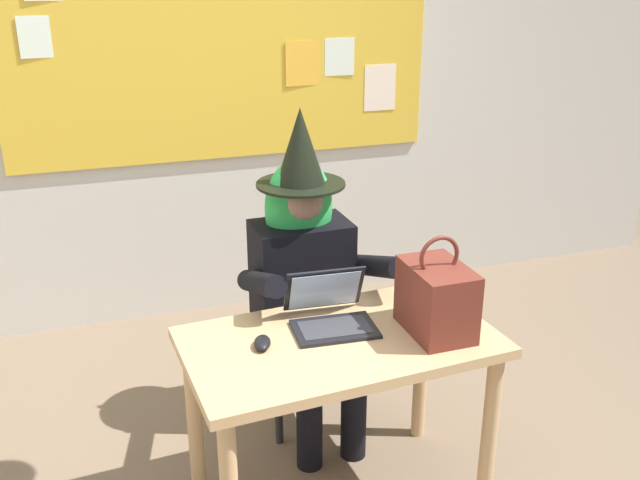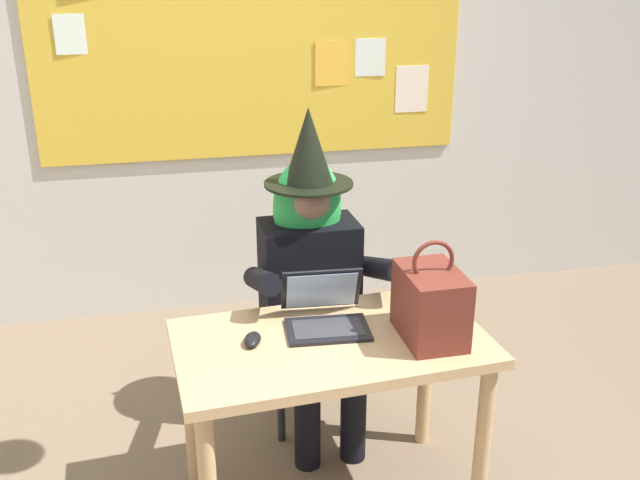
{
  "view_description": "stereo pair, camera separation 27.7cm",
  "coord_description": "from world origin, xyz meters",
  "px_view_note": "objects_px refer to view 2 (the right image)",
  "views": [
    {
      "loc": [
        -0.81,
        -2.09,
        2.01
      ],
      "look_at": [
        0.03,
        0.36,
        1.0
      ],
      "focal_mm": 40.2,
      "sensor_mm": 36.0,
      "label": 1
    },
    {
      "loc": [
        -0.55,
        -2.16,
        2.01
      ],
      "look_at": [
        0.03,
        0.36,
        1.0
      ],
      "focal_mm": 40.2,
      "sensor_mm": 36.0,
      "label": 2
    }
  ],
  "objects_px": {
    "chair_at_desk": "(307,312)",
    "computer_mouse": "(252,339)",
    "desk_main": "(332,366)",
    "laptop": "(325,314)",
    "handbag": "(431,304)",
    "person_costumed": "(312,265)"
  },
  "relations": [
    {
      "from": "desk_main",
      "to": "computer_mouse",
      "type": "height_order",
      "value": "computer_mouse"
    },
    {
      "from": "person_costumed",
      "to": "laptop",
      "type": "distance_m",
      "value": 0.45
    },
    {
      "from": "desk_main",
      "to": "computer_mouse",
      "type": "xyz_separation_m",
      "value": [
        -0.29,
        0.03,
        0.13
      ]
    },
    {
      "from": "chair_at_desk",
      "to": "desk_main",
      "type": "bearing_deg",
      "value": -3.78
    },
    {
      "from": "handbag",
      "to": "laptop",
      "type": "bearing_deg",
      "value": 153.05
    },
    {
      "from": "chair_at_desk",
      "to": "person_costumed",
      "type": "height_order",
      "value": "person_costumed"
    },
    {
      "from": "desk_main",
      "to": "chair_at_desk",
      "type": "relative_size",
      "value": 1.31
    },
    {
      "from": "desk_main",
      "to": "person_costumed",
      "type": "relative_size",
      "value": 0.8
    },
    {
      "from": "laptop",
      "to": "handbag",
      "type": "xyz_separation_m",
      "value": [
        0.35,
        -0.18,
        0.09
      ]
    },
    {
      "from": "person_costumed",
      "to": "computer_mouse",
      "type": "distance_m",
      "value": 0.63
    },
    {
      "from": "computer_mouse",
      "to": "laptop",
      "type": "bearing_deg",
      "value": 33.05
    },
    {
      "from": "chair_at_desk",
      "to": "person_costumed",
      "type": "distance_m",
      "value": 0.32
    },
    {
      "from": "person_costumed",
      "to": "computer_mouse",
      "type": "xyz_separation_m",
      "value": [
        -0.33,
        -0.53,
        -0.04
      ]
    },
    {
      "from": "person_costumed",
      "to": "handbag",
      "type": "relative_size",
      "value": 3.85
    },
    {
      "from": "handbag",
      "to": "chair_at_desk",
      "type": "bearing_deg",
      "value": 111.92
    },
    {
      "from": "laptop",
      "to": "computer_mouse",
      "type": "distance_m",
      "value": 0.3
    },
    {
      "from": "person_costumed",
      "to": "handbag",
      "type": "distance_m",
      "value": 0.69
    },
    {
      "from": "handbag",
      "to": "computer_mouse",
      "type": "bearing_deg",
      "value": 171.66
    },
    {
      "from": "chair_at_desk",
      "to": "computer_mouse",
      "type": "bearing_deg",
      "value": -26.9
    },
    {
      "from": "chair_at_desk",
      "to": "computer_mouse",
      "type": "distance_m",
      "value": 0.77
    },
    {
      "from": "laptop",
      "to": "handbag",
      "type": "bearing_deg",
      "value": -22.31
    },
    {
      "from": "desk_main",
      "to": "computer_mouse",
      "type": "relative_size",
      "value": 11.17
    }
  ]
}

